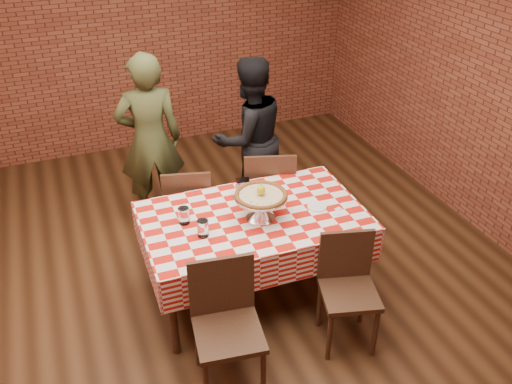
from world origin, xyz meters
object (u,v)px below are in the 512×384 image
(pizza, at_px, (261,196))
(chair_near_right, at_px, (349,296))
(chair_near_left, at_px, (228,332))
(diner_black, at_px, (249,138))
(water_glass_left, at_px, (203,228))
(diner_olive, at_px, (150,140))
(table, at_px, (253,255))
(condiment_caddy, at_px, (243,188))
(chair_far_right, at_px, (268,191))
(chair_far_left, at_px, (189,207))
(water_glass_right, at_px, (184,216))
(pizza_stand, at_px, (261,207))

(pizza, distance_m, chair_near_right, 0.96)
(chair_near_left, relative_size, chair_near_right, 1.06)
(diner_black, bearing_deg, water_glass_left, 47.43)
(pizza, xyz_separation_m, water_glass_left, (-0.48, -0.07, -0.12))
(pizza, xyz_separation_m, diner_olive, (-0.53, 1.44, -0.11))
(pizza, bearing_deg, chair_near_right, -61.34)
(diner_olive, bearing_deg, table, 114.31)
(table, xyz_separation_m, pizza, (0.04, -0.04, 0.57))
(water_glass_left, relative_size, condiment_caddy, 0.86)
(chair_far_right, bearing_deg, chair_far_left, 14.94)
(pizza, distance_m, chair_far_right, 0.98)
(chair_near_left, bearing_deg, water_glass_right, 99.75)
(chair_near_left, xyz_separation_m, chair_far_right, (0.91, 1.52, 0.01))
(chair_near_right, bearing_deg, condiment_caddy, 126.73)
(table, distance_m, pizza_stand, 0.48)
(pizza_stand, bearing_deg, diner_black, 72.94)
(table, height_order, chair_near_left, chair_near_left)
(table, relative_size, pizza_stand, 4.09)
(pizza_stand, relative_size, chair_far_left, 0.46)
(water_glass_right, xyz_separation_m, diner_olive, (0.03, 1.31, 0.01))
(diner_olive, bearing_deg, condiment_caddy, 119.63)
(water_glass_left, bearing_deg, chair_far_right, 44.56)
(chair_near_right, distance_m, chair_far_left, 1.69)
(chair_near_right, xyz_separation_m, diner_black, (-0.01, 1.95, 0.36))
(chair_far_right, bearing_deg, pizza_stand, 81.19)
(water_glass_left, xyz_separation_m, water_glass_right, (-0.08, 0.21, 0.00))
(water_glass_left, xyz_separation_m, diner_black, (0.86, 1.31, -0.03))
(chair_near_right, distance_m, chair_far_right, 1.48)
(chair_far_left, xyz_separation_m, diner_black, (0.75, 0.44, 0.35))
(pizza, distance_m, diner_olive, 1.54)
(pizza_stand, relative_size, diner_black, 0.26)
(table, bearing_deg, chair_near_left, -121.39)
(water_glass_right, relative_size, diner_olive, 0.08)
(chair_near_left, bearing_deg, condiment_caddy, 72.60)
(pizza, relative_size, condiment_caddy, 2.63)
(chair_near_left, height_order, chair_far_left, chair_near_left)
(pizza, xyz_separation_m, diner_black, (0.38, 1.24, -0.16))
(condiment_caddy, relative_size, chair_near_right, 0.17)
(pizza, relative_size, diner_olive, 0.24)
(chair_near_right, relative_size, chair_far_right, 0.93)
(pizza, relative_size, water_glass_left, 3.04)
(pizza_stand, height_order, diner_black, diner_black)
(water_glass_left, relative_size, chair_near_left, 0.14)
(chair_near_right, bearing_deg, water_glass_left, 158.60)
(chair_near_left, distance_m, diner_olive, 2.22)
(pizza, relative_size, chair_near_right, 0.45)
(water_glass_right, distance_m, chair_far_right, 1.19)
(water_glass_left, height_order, chair_far_left, same)
(pizza, xyz_separation_m, chair_near_left, (-0.53, -0.75, -0.49))
(chair_far_right, bearing_deg, condiment_caddy, 65.14)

